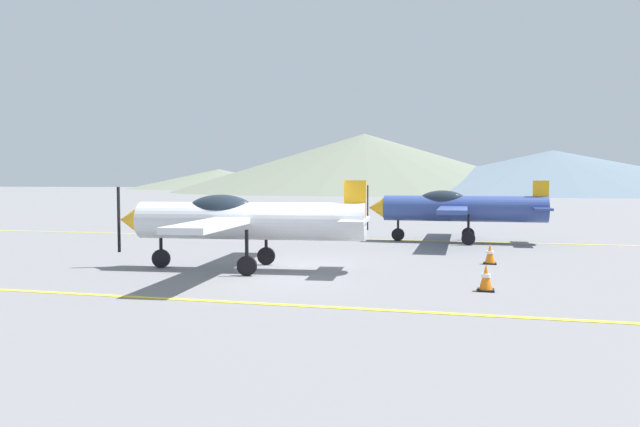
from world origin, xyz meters
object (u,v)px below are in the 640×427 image
(traffic_cone_front, at_px, (486,278))
(traffic_cone_side, at_px, (490,254))
(airplane_mid, at_px, (457,208))
(airplane_near, at_px, (241,219))

(traffic_cone_front, distance_m, traffic_cone_side, 4.44)
(airplane_mid, bearing_deg, traffic_cone_front, -85.25)
(airplane_near, bearing_deg, traffic_cone_side, 22.99)
(airplane_near, height_order, airplane_mid, same)
(traffic_cone_side, bearing_deg, airplane_near, -157.01)
(airplane_near, relative_size, traffic_cone_front, 13.68)
(airplane_near, relative_size, traffic_cone_side, 13.68)
(traffic_cone_front, xyz_separation_m, traffic_cone_side, (0.22, 4.43, 0.00))
(airplane_near, distance_m, traffic_cone_front, 6.64)
(airplane_near, bearing_deg, traffic_cone_front, -14.55)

